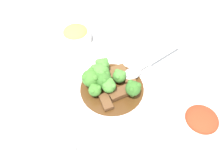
% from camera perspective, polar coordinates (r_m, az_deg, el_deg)
% --- Properties ---
extents(ground_plane, '(4.00, 4.00, 0.00)m').
position_cam_1_polar(ground_plane, '(0.62, 0.00, -1.86)').
color(ground_plane, silver).
extents(main_plate, '(0.29, 0.29, 0.02)m').
position_cam_1_polar(main_plate, '(0.61, 0.00, -1.33)').
color(main_plate, white).
rests_on(main_plate, ground_plane).
extents(beef_strip_0, '(0.05, 0.05, 0.01)m').
position_cam_1_polar(beef_strip_0, '(0.57, -1.59, -4.63)').
color(beef_strip_0, brown).
rests_on(beef_strip_0, main_plate).
extents(beef_strip_1, '(0.05, 0.05, 0.01)m').
position_cam_1_polar(beef_strip_1, '(0.62, 4.57, 2.12)').
color(beef_strip_1, brown).
rests_on(beef_strip_1, main_plate).
extents(beef_strip_2, '(0.06, 0.06, 0.01)m').
position_cam_1_polar(beef_strip_2, '(0.58, 1.94, -2.36)').
color(beef_strip_2, brown).
rests_on(beef_strip_2, main_plate).
extents(beef_strip_3, '(0.07, 0.07, 0.01)m').
position_cam_1_polar(beef_strip_3, '(0.63, 0.82, 3.18)').
color(beef_strip_3, brown).
rests_on(beef_strip_3, main_plate).
extents(broccoli_floret_0, '(0.03, 0.03, 0.04)m').
position_cam_1_polar(broccoli_floret_0, '(0.57, -4.50, -1.53)').
color(broccoli_floret_0, '#7FA84C').
rests_on(broccoli_floret_0, main_plate).
extents(broccoli_floret_1, '(0.05, 0.05, 0.06)m').
position_cam_1_polar(broccoli_floret_1, '(0.59, -3.15, 3.11)').
color(broccoli_floret_1, '#7FA84C').
rests_on(broccoli_floret_1, main_plate).
extents(broccoli_floret_2, '(0.04, 0.04, 0.05)m').
position_cam_1_polar(broccoli_floret_2, '(0.57, -0.64, -0.54)').
color(broccoli_floret_2, '#7FA84C').
rests_on(broccoli_floret_2, main_plate).
extents(broccoli_floret_3, '(0.04, 0.04, 0.05)m').
position_cam_1_polar(broccoli_floret_3, '(0.57, 5.54, -1.06)').
color(broccoli_floret_3, '#7FA84C').
rests_on(broccoli_floret_3, main_plate).
extents(broccoli_floret_4, '(0.04, 0.04, 0.05)m').
position_cam_1_polar(broccoli_floret_4, '(0.61, -2.55, 4.95)').
color(broccoli_floret_4, '#7FA84C').
rests_on(broccoli_floret_4, main_plate).
extents(broccoli_floret_5, '(0.05, 0.05, 0.06)m').
position_cam_1_polar(broccoli_floret_5, '(0.58, -5.60, 1.59)').
color(broccoli_floret_5, '#8EB756').
rests_on(broccoli_floret_5, main_plate).
extents(broccoli_floret_6, '(0.04, 0.04, 0.04)m').
position_cam_1_polar(broccoli_floret_6, '(0.60, 1.90, 2.10)').
color(broccoli_floret_6, '#8EB756').
rests_on(broccoli_floret_6, main_plate).
extents(broccoli_floret_7, '(0.04, 0.04, 0.05)m').
position_cam_1_polar(broccoli_floret_7, '(0.58, -2.24, 1.16)').
color(broccoli_floret_7, '#7FA84C').
rests_on(broccoli_floret_7, main_plate).
extents(serving_spoon, '(0.21, 0.13, 0.01)m').
position_cam_1_polar(serving_spoon, '(0.64, 6.85, 3.66)').
color(serving_spoon, '#B7B7BC').
rests_on(serving_spoon, main_plate).
extents(side_bowl_kimchi, '(0.10, 0.10, 0.06)m').
position_cam_1_polar(side_bowl_kimchi, '(0.58, 21.94, -9.20)').
color(side_bowl_kimchi, white).
rests_on(side_bowl_kimchi, ground_plane).
extents(side_bowl_appetizer, '(0.10, 0.10, 0.05)m').
position_cam_1_polar(side_bowl_appetizer, '(0.75, -9.39, 12.54)').
color(side_bowl_appetizer, white).
rests_on(side_bowl_appetizer, ground_plane).
extents(sauce_dish, '(0.07, 0.07, 0.01)m').
position_cam_1_polar(sauce_dish, '(0.55, -12.90, -16.94)').
color(sauce_dish, white).
rests_on(sauce_dish, ground_plane).
extents(paper_napkin, '(0.11, 0.09, 0.01)m').
position_cam_1_polar(paper_napkin, '(0.61, -20.88, -8.45)').
color(paper_napkin, white).
rests_on(paper_napkin, ground_plane).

